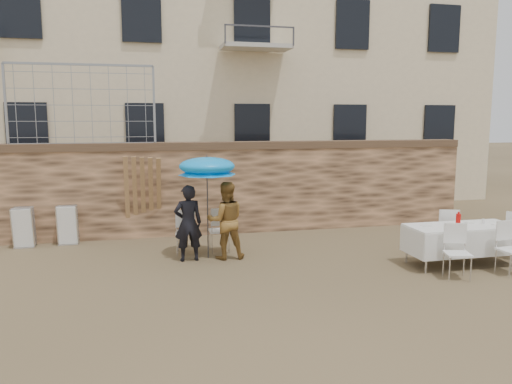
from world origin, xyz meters
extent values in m
plane|color=brown|center=(0.00, 0.00, 0.00)|extent=(80.00, 80.00, 0.00)
cube|color=#886244|center=(0.00, 5.00, 1.10)|extent=(13.00, 0.50, 2.20)
imported|color=black|center=(-0.87, 2.63, 0.76)|extent=(0.58, 0.40, 1.52)
imported|color=#B57E37|center=(-0.12, 2.63, 0.78)|extent=(0.77, 0.60, 1.56)
cylinder|color=#3F3F44|center=(-0.47, 2.73, 0.85)|extent=(0.03, 0.03, 1.70)
cone|color=#0A8BE6|center=(-0.47, 2.73, 1.81)|extent=(1.16, 1.16, 0.22)
cube|color=silver|center=(4.22, 1.18, 0.75)|extent=(2.10, 0.85, 0.05)
cylinder|color=silver|center=(3.27, 0.84, 0.37)|extent=(0.04, 0.04, 0.74)
cylinder|color=silver|center=(3.27, 1.53, 0.37)|extent=(0.04, 0.04, 0.74)
cylinder|color=silver|center=(5.17, 1.53, 0.37)|extent=(0.04, 0.04, 0.74)
cylinder|color=red|center=(4.02, 1.03, 0.91)|extent=(0.09, 0.09, 0.26)
camera|label=1|loc=(-1.72, -7.04, 2.79)|focal=35.00mm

